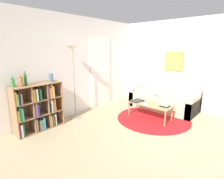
% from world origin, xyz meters
% --- Properties ---
extents(ground_plane, '(14.00, 14.00, 0.00)m').
position_xyz_m(ground_plane, '(0.00, 0.00, 0.00)').
color(ground_plane, tan).
extents(wall_back, '(7.26, 0.11, 2.60)m').
position_xyz_m(wall_back, '(0.03, 2.71, 1.29)').
color(wall_back, silver).
rests_on(wall_back, ground_plane).
extents(wall_right, '(0.08, 5.69, 2.60)m').
position_xyz_m(wall_right, '(2.15, 1.34, 1.30)').
color(wall_right, silver).
rests_on(wall_right, ground_plane).
extents(rug, '(1.86, 1.86, 0.01)m').
position_xyz_m(rug, '(0.79, 0.89, 0.00)').
color(rug, '#B2191E').
rests_on(rug, ground_plane).
extents(bookshelf, '(1.04, 0.34, 1.04)m').
position_xyz_m(bookshelf, '(-1.47, 2.50, 0.51)').
color(bookshelf, '#936B47').
rests_on(bookshelf, ground_plane).
extents(floor_lamp, '(0.28, 0.28, 1.84)m').
position_xyz_m(floor_lamp, '(-0.51, 2.44, 1.49)').
color(floor_lamp, gray).
rests_on(floor_lamp, ground_plane).
extents(couch, '(0.89, 1.90, 0.72)m').
position_xyz_m(couch, '(1.72, 1.04, 0.28)').
color(couch, '#CCB793').
rests_on(couch, ground_plane).
extents(coffee_table, '(0.46, 1.11, 0.40)m').
position_xyz_m(coffee_table, '(0.74, 0.97, 0.36)').
color(coffee_table, '#AD7F51').
rests_on(coffee_table, ground_plane).
extents(laptop, '(0.37, 0.27, 0.02)m').
position_xyz_m(laptop, '(0.70, 1.34, 0.41)').
color(laptop, black).
rests_on(laptop, coffee_table).
extents(bowl, '(0.13, 0.13, 0.04)m').
position_xyz_m(bowl, '(0.61, 1.03, 0.42)').
color(bowl, silver).
rests_on(bowl, coffee_table).
extents(book_stack_on_table, '(0.18, 0.21, 0.07)m').
position_xyz_m(book_stack_on_table, '(0.77, 0.58, 0.43)').
color(book_stack_on_table, '#196B38').
rests_on(book_stack_on_table, coffee_table).
extents(remote, '(0.07, 0.18, 0.02)m').
position_xyz_m(remote, '(0.73, 1.11, 0.41)').
color(remote, black).
rests_on(remote, coffee_table).
extents(bottle_left, '(0.06, 0.06, 0.22)m').
position_xyz_m(bottle_left, '(-1.88, 2.52, 1.13)').
color(bottle_left, '#2D8438').
rests_on(bottle_left, bookshelf).
extents(bottle_middle, '(0.08, 0.08, 0.24)m').
position_xyz_m(bottle_middle, '(-1.75, 2.47, 1.14)').
color(bottle_middle, olive).
rests_on(bottle_middle, bookshelf).
extents(bottle_right, '(0.06, 0.06, 0.29)m').
position_xyz_m(bottle_right, '(-1.65, 2.52, 1.16)').
color(bottle_right, '#236633').
rests_on(bottle_right, bookshelf).
extents(vase_on_shelf, '(0.10, 0.10, 0.19)m').
position_xyz_m(vase_on_shelf, '(-1.09, 2.50, 1.13)').
color(vase_on_shelf, slate).
rests_on(vase_on_shelf, bookshelf).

